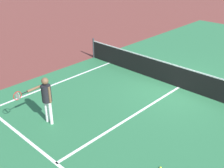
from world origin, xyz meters
TOP-DOWN VIEW (x-y plane):
  - ground_plane at (0.00, 0.00)m, footprint 60.00×60.00m
  - court_surface_inbounds at (0.00, 0.00)m, footprint 10.62×24.40m
  - line_sideline_left at (-4.11, -5.95)m, footprint 0.10×11.89m
  - line_service_near at (0.00, -6.40)m, footprint 8.22×0.10m
  - line_center_service at (0.00, -3.20)m, footprint 0.10×6.40m
  - net at (0.00, 0.00)m, footprint 10.68×0.09m
  - player_near at (-1.80, -5.38)m, footprint 0.45×1.22m
  - tennis_ball_mid_court at (2.21, -4.60)m, footprint 0.07×0.07m

SIDE VIEW (x-z plane):
  - ground_plane at x=0.00m, z-range 0.00..0.00m
  - court_surface_inbounds at x=0.00m, z-range 0.00..0.00m
  - line_sideline_left at x=-4.11m, z-range 0.00..0.01m
  - line_service_near at x=0.00m, z-range 0.00..0.01m
  - line_center_service at x=0.00m, z-range 0.00..0.01m
  - tennis_ball_mid_court at x=2.21m, z-range 0.00..0.07m
  - net at x=0.00m, z-range -0.04..1.03m
  - player_near at x=-1.80m, z-range 0.21..1.88m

